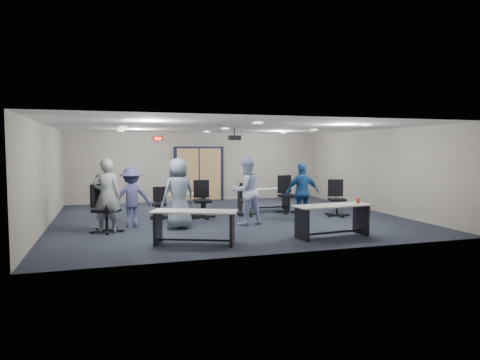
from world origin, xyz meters
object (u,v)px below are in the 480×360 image
object	(u,v)px
person_plaid	(179,193)
person_back	(131,197)
person_lightblue	(246,191)
table_front_right	(333,215)
chair_back_a	(159,203)
chair_loose_left	(106,208)
chair_back_b	(202,199)
table_front_left	(195,221)
person_navy	(302,193)
person_gray	(106,196)
table_back_left	(180,200)
chair_back_d	(289,194)
chair_back_c	(247,200)
chair_loose_right	(337,198)
table_back_right	(264,196)

from	to	relation	value
person_plaid	person_back	bearing A→B (deg)	-46.15
person_plaid	person_lightblue	size ratio (longest dim) A/B	1.00
person_lightblue	table_front_right	bearing A→B (deg)	112.25
person_plaid	chair_back_a	bearing A→B (deg)	-98.31
chair_loose_left	chair_back_b	bearing A→B (deg)	-27.23
table_front_left	person_navy	bearing A→B (deg)	51.45
chair_loose_left	person_gray	xyz separation A→B (m)	(0.01, -0.05, 0.32)
table_back_left	chair_back_d	xyz separation A→B (m)	(3.40, -0.66, 0.14)
chair_back_b	chair_back_d	size ratio (longest dim) A/B	0.93
chair_back_c	person_gray	world-z (taller)	person_gray
table_front_right	person_plaid	distance (m)	3.91
chair_back_a	chair_loose_right	xyz separation A→B (m)	(5.24, -1.14, 0.09)
table_back_right	person_gray	xyz separation A→B (m)	(-4.99, -2.44, 0.41)
table_front_right	chair_loose_right	bearing A→B (deg)	52.38
table_front_left	person_back	xyz separation A→B (m)	(-1.18, 2.56, 0.28)
chair_back_a	chair_back_d	bearing A→B (deg)	6.78
table_front_right	person_gray	world-z (taller)	person_gray
chair_back_b	person_lightblue	xyz separation A→B (m)	(0.91, -1.39, 0.35)
table_back_left	chair_loose_right	world-z (taller)	chair_loose_right
person_lightblue	person_navy	world-z (taller)	person_lightblue
person_navy	chair_loose_left	bearing A→B (deg)	3.90
table_front_left	table_back_right	world-z (taller)	table_front_left
table_back_left	chair_back_a	xyz separation A→B (m)	(-0.70, -0.54, 0.00)
table_back_right	chair_back_a	size ratio (longest dim) A/B	1.97
table_back_left	person_navy	world-z (taller)	person_navy
chair_back_d	table_back_left	bearing A→B (deg)	156.21
chair_loose_right	person_navy	world-z (taller)	person_navy
chair_back_b	chair_loose_left	xyz separation A→B (m)	(-2.72, -1.45, 0.04)
table_front_left	person_lightblue	distance (m)	2.74
table_back_left	person_lightblue	distance (m)	2.68
chair_back_a	chair_back_c	size ratio (longest dim) A/B	0.93
table_front_left	chair_loose_right	size ratio (longest dim) A/B	1.72
table_back_left	table_back_right	size ratio (longest dim) A/B	0.91
person_lightblue	table_back_right	bearing A→B (deg)	-131.84
person_plaid	table_front_left	bearing A→B (deg)	72.84
person_back	chair_loose_right	bearing A→B (deg)	175.61
table_back_left	person_plaid	xyz separation A→B (m)	(-0.40, -2.27, 0.45)
chair_back_d	person_lightblue	distance (m)	2.51
table_front_right	chair_back_a	size ratio (longest dim) A/B	2.07
table_front_left	table_back_right	xyz separation A→B (m)	(3.18, 4.35, -0.00)
table_front_left	chair_loose_right	distance (m)	5.53
person_gray	person_navy	distance (m)	5.26
chair_back_a	person_back	xyz separation A→B (m)	(-0.85, -1.12, 0.32)
table_back_left	person_plaid	distance (m)	2.35
chair_back_a	chair_back_c	bearing A→B (deg)	4.18
chair_back_b	person_back	world-z (taller)	person_back
chair_loose_left	person_lightblue	world-z (taller)	person_lightblue
table_back_left	table_front_left	bearing A→B (deg)	-96.73
chair_back_c	person_gray	xyz separation A→B (m)	(-4.13, -1.58, 0.42)
table_front_left	table_front_right	distance (m)	3.25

